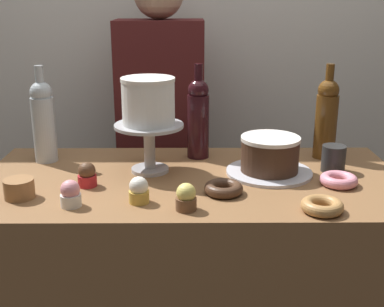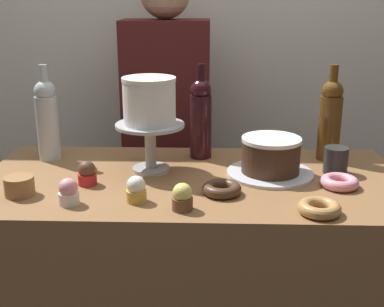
{
  "view_description": "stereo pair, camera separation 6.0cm",
  "coord_description": "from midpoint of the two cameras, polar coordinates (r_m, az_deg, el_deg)",
  "views": [
    {
      "loc": [
        -0.01,
        -1.46,
        1.49
      ],
      "look_at": [
        0.0,
        0.0,
        1.03
      ],
      "focal_mm": 46.73,
      "sensor_mm": 36.0,
      "label": 1
    },
    {
      "loc": [
        0.05,
        -1.46,
        1.49
      ],
      "look_at": [
        0.0,
        0.0,
        1.03
      ],
      "focal_mm": 46.73,
      "sensor_mm": 36.0,
      "label": 2
    }
  ],
  "objects": [
    {
      "name": "cupcake_strawberry",
      "position": [
        1.39,
        -14.9,
        -4.51
      ],
      "size": [
        0.06,
        0.06,
        0.07
      ],
      "color": "white",
      "rests_on": "display_counter"
    },
    {
      "name": "cupcake_vanilla",
      "position": [
        1.37,
        -7.33,
        -4.23
      ],
      "size": [
        0.06,
        0.06,
        0.07
      ],
      "color": "gold",
      "rests_on": "display_counter"
    },
    {
      "name": "wine_bottle_amber",
      "position": [
        1.77,
        14.15,
        4.05
      ],
      "size": [
        0.08,
        0.08,
        0.33
      ],
      "color": "#5B3814",
      "rests_on": "display_counter"
    },
    {
      "name": "donut_maple",
      "position": [
        1.35,
        13.41,
        -5.85
      ],
      "size": [
        0.11,
        0.11,
        0.03
      ],
      "color": "#B27F47",
      "rests_on": "display_counter"
    },
    {
      "name": "cookie_stack",
      "position": [
        1.49,
        -20.21,
        -3.78
      ],
      "size": [
        0.08,
        0.08,
        0.05
      ],
      "color": "olive",
      "rests_on": "display_counter"
    },
    {
      "name": "donut_chocolate",
      "position": [
        1.43,
        2.43,
        -4.0
      ],
      "size": [
        0.11,
        0.11,
        0.03
      ],
      "color": "#472D1E",
      "rests_on": "display_counter"
    },
    {
      "name": "back_wall",
      "position": [
        2.36,
        -0.9,
        12.92
      ],
      "size": [
        6.0,
        0.05,
        2.6
      ],
      "color": "silver",
      "rests_on": "ground_plane"
    },
    {
      "name": "cupcake_lemon",
      "position": [
        1.32,
        -1.98,
        -5.05
      ],
      "size": [
        0.06,
        0.06,
        0.07
      ],
      "color": "brown",
      "rests_on": "display_counter"
    },
    {
      "name": "chocolate_round_cake",
      "position": [
        1.59,
        7.82,
        -0.04
      ],
      "size": [
        0.19,
        0.19,
        0.11
      ],
      "color": "#3D2619",
      "rests_on": "silver_serving_platter"
    },
    {
      "name": "donut_pink",
      "position": [
        1.55,
        15.34,
        -2.94
      ],
      "size": [
        0.11,
        0.11,
        0.03
      ],
      "color": "pink",
      "rests_on": "display_counter"
    },
    {
      "name": "cupcake_chocolate",
      "position": [
        1.52,
        -13.0,
        -2.41
      ],
      "size": [
        0.06,
        0.06,
        0.07
      ],
      "color": "red",
      "rests_on": "display_counter"
    },
    {
      "name": "barista_figure",
      "position": [
        2.18,
        -4.27,
        0.1
      ],
      "size": [
        0.36,
        0.22,
        1.6
      ],
      "color": "black",
      "rests_on": "ground_plane"
    },
    {
      "name": "cake_stand_pedestal",
      "position": [
        1.59,
        -5.96,
        1.58
      ],
      "size": [
        0.22,
        0.22,
        0.16
      ],
      "color": "#B2B2B7",
      "rests_on": "display_counter"
    },
    {
      "name": "white_layer_cake",
      "position": [
        1.56,
        -6.11,
        5.97
      ],
      "size": [
        0.17,
        0.17,
        0.15
      ],
      "color": "white",
      "rests_on": "cake_stand_pedestal"
    },
    {
      "name": "silver_serving_platter",
      "position": [
        1.61,
        7.73,
        -2.11
      ],
      "size": [
        0.27,
        0.27,
        0.01
      ],
      "color": "silver",
      "rests_on": "display_counter"
    },
    {
      "name": "wine_bottle_dark_red",
      "position": [
        1.72,
        -0.28,
        4.21
      ],
      "size": [
        0.08,
        0.08,
        0.33
      ],
      "color": "black",
      "rests_on": "display_counter"
    },
    {
      "name": "wine_bottle_clear",
      "position": [
        1.76,
        -17.55,
        3.68
      ],
      "size": [
        0.08,
        0.08,
        0.33
      ],
      "color": "#B2BCC1",
      "rests_on": "display_counter"
    },
    {
      "name": "coffee_cup_ceramic",
      "position": [
        1.66,
        14.85,
        -0.55
      ],
      "size": [
        0.08,
        0.08,
        0.08
      ],
      "color": "#282828",
      "rests_on": "display_counter"
    }
  ]
}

